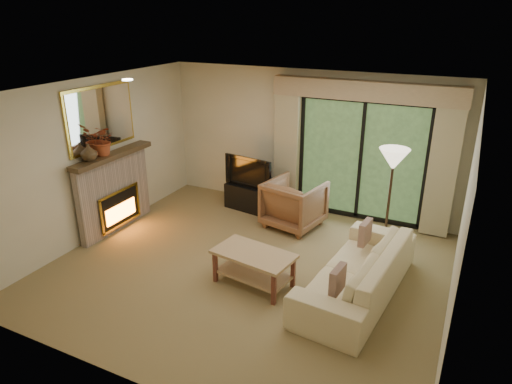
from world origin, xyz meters
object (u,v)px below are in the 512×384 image
at_px(armchair, 294,204).
at_px(sofa, 357,270).
at_px(coffee_table, 254,268).
at_px(media_console, 251,197).

bearing_deg(armchair, sofa, 145.46).
xyz_separation_m(sofa, coffee_table, (-1.33, -0.40, -0.10)).
height_order(media_console, armchair, armchair).
distance_m(media_console, sofa, 3.15).
bearing_deg(sofa, armchair, -130.13).
relative_size(media_console, sofa, 0.40).
height_order(armchair, sofa, armchair).
bearing_deg(coffee_table, armchair, 103.86).
relative_size(media_console, armchair, 1.04).
bearing_deg(coffee_table, media_console, 125.86).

